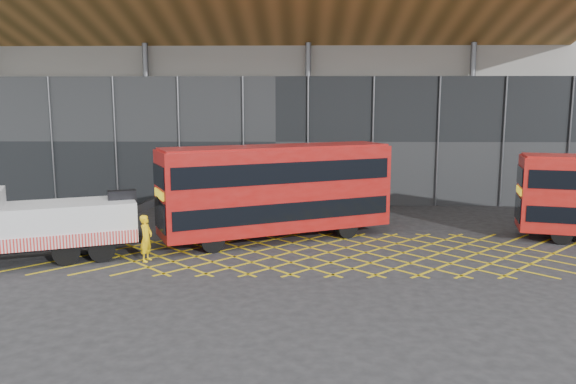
{
  "coord_description": "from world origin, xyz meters",
  "views": [
    {
      "loc": [
        3.59,
        -23.55,
        6.39
      ],
      "look_at": [
        3.0,
        1.5,
        2.4
      ],
      "focal_mm": 35.0,
      "sensor_mm": 36.0,
      "label": 1
    }
  ],
  "objects": [
    {
      "name": "bus_towed",
      "position": [
        2.45,
        2.31,
        2.46
      ],
      "size": [
        10.92,
        6.87,
        4.44
      ],
      "rotation": [
        0.0,
        0.0,
        0.44
      ],
      "color": "#9E0F0C",
      "rests_on": "ground_plane"
    },
    {
      "name": "recovery_truck",
      "position": [
        -7.92,
        -1.96,
        1.69
      ],
      "size": [
        10.2,
        5.65,
        3.65
      ],
      "rotation": [
        0.0,
        0.0,
        0.39
      ],
      "color": "black",
      "rests_on": "ground_plane"
    },
    {
      "name": "road_markings",
      "position": [
        4.8,
        0.0,
        0.01
      ],
      "size": [
        26.36,
        7.16,
        0.01
      ],
      "color": "yellow",
      "rests_on": "ground_plane"
    },
    {
      "name": "construction_building",
      "position": [
        1.92,
        18.4,
        8.98
      ],
      "size": [
        55.0,
        23.97,
        18.0
      ],
      "color": "gray",
      "rests_on": "ground_plane"
    },
    {
      "name": "worker",
      "position": [
        -2.69,
        -1.51,
        0.96
      ],
      "size": [
        0.57,
        0.76,
        1.91
      ],
      "primitive_type": "imported",
      "rotation": [
        0.0,
        0.0,
        1.41
      ],
      "color": "yellow",
      "rests_on": "ground_plane"
    },
    {
      "name": "ground_plane",
      "position": [
        0.0,
        0.0,
        0.0
      ],
      "size": [
        120.0,
        120.0,
        0.0
      ],
      "primitive_type": "plane",
      "color": "#242426"
    }
  ]
}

